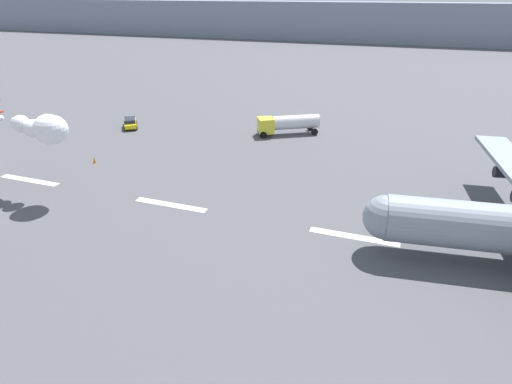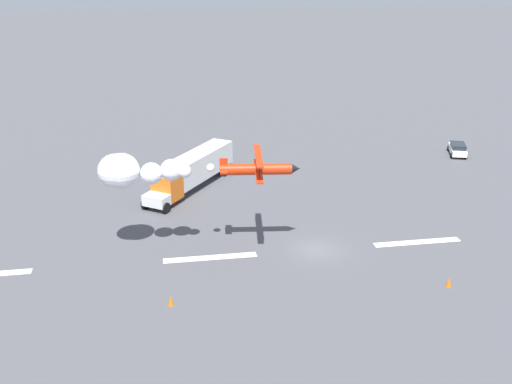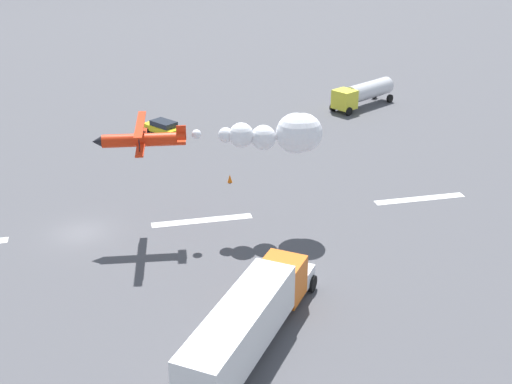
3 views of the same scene
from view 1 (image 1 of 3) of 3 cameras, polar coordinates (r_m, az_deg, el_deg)
The scene contains 8 objects.
runway_stripe_4 at distance 55.56m, azimuth -28.42°, elevation 1.43°, with size 8.00×0.90×0.01m, color white.
runway_stripe_5 at distance 44.17m, azimuth -11.51°, elevation -1.71°, with size 8.00×0.90×0.01m, color white.
runway_stripe_6 at distance 38.91m, azimuth 13.16°, elevation -5.94°, with size 8.00×0.90×0.01m, color white.
mountain_ridge_distant at distance 199.22m, azimuth 5.50°, elevation 22.20°, with size 396.00×16.00×15.41m, color gray.
stunt_biplane_red at distance 48.17m, azimuth -27.54°, elevation 7.81°, with size 16.76×6.09×3.01m.
fuel_tanker_truck at distance 64.65m, azimuth 4.30°, elevation 9.33°, with size 9.24×6.89×2.90m.
airport_staff_sedan at distance 71.01m, azimuth -16.73°, elevation 9.04°, with size 4.13×4.77×1.52m.
traffic_cone_far at distance 57.64m, azimuth -21.11°, elevation 4.10°, with size 0.44×0.44×0.75m, color orange.
Camera 1 is at (49.07, -33.26, 20.06)m, focal length 29.41 mm.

